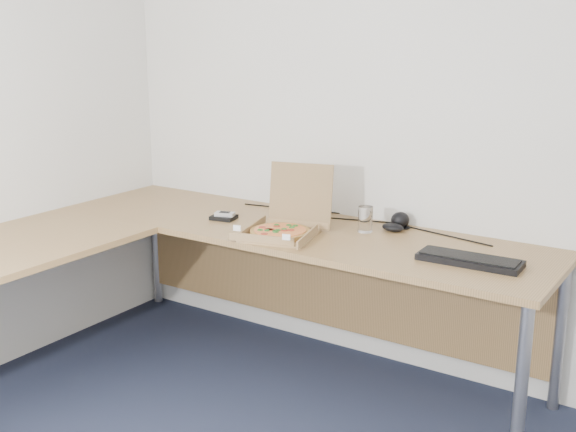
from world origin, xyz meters
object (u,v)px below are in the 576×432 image
Objects in this scene: drinking_glass at (365,219)px; wallet at (224,217)px; desk at (183,244)px; pizza_box at (282,228)px; keyboard at (470,260)px.

wallet is (-0.70, -0.18, -0.05)m from drinking_glass.
pizza_box is (0.36, 0.28, 0.07)m from desk.
drinking_glass is (0.65, 0.55, 0.09)m from desk.
keyboard is 1.27m from wallet.
drinking_glass is (0.29, 0.27, 0.02)m from pizza_box.
drinking_glass is 1.03× the size of wallet.
drinking_glass is at bearing 40.33° from desk.
keyboard is at bearing -9.22° from pizza_box.
desk is 0.46m from pizza_box.
drinking_glass is at bearing 28.93° from pizza_box.
keyboard is at bearing 16.47° from desk.
keyboard reaches higher than wallet.
wallet reaches higher than desk.
wallet is at bearing 97.88° from desk.
desk is at bearing -139.67° from drinking_glass.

